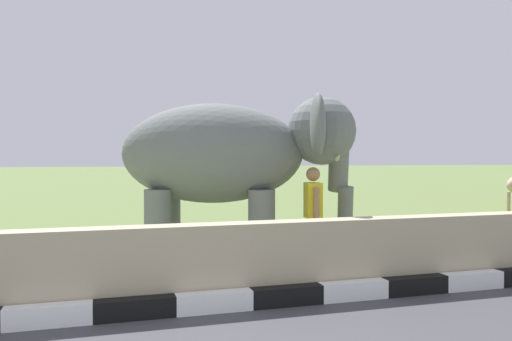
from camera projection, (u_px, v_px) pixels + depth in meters
striped_curb at (93, 312)px, 5.63m from camera, size 16.20×0.20×0.24m
barrier_parapet at (286, 260)px, 6.59m from camera, size 28.00×0.36×1.00m
elephant at (234, 156)px, 8.83m from camera, size 4.08×2.98×2.85m
person_handler at (313, 212)px, 8.45m from camera, size 0.31×0.66×1.66m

